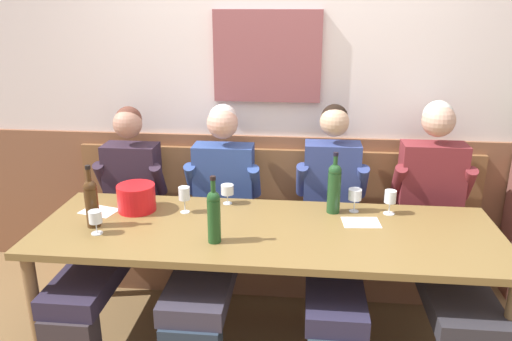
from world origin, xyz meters
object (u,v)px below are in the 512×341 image
(wall_bench, at_px, (274,245))
(wine_bottle_amber_mid, at_px, (214,214))
(wine_bottle_clear_water, at_px, (334,187))
(person_center_right_seat, at_px, (332,226))
(wine_glass_right_end, at_px, (227,190))
(ice_bucket, at_px, (136,198))
(wine_glass_center_front, at_px, (355,195))
(wine_glass_near_bucket, at_px, (184,194))
(wine_bottle_green_tall, at_px, (91,201))
(wine_glass_mid_right, at_px, (390,197))
(wine_glass_by_bottle, at_px, (95,218))
(dining_table, at_px, (267,240))
(person_right_seat, at_px, (441,227))
(person_center_left_seat, at_px, (115,218))
(person_left_seat, at_px, (215,221))

(wall_bench, bearing_deg, wine_bottle_amber_mid, -106.41)
(wine_bottle_clear_water, bearing_deg, person_center_right_seat, 83.61)
(wall_bench, distance_m, wine_glass_right_end, 0.70)
(ice_bucket, bearing_deg, wine_bottle_clear_water, 4.39)
(wine_glass_center_front, bearing_deg, wine_glass_near_bucket, -173.41)
(wine_bottle_green_tall, xyz_separation_m, wine_glass_mid_right, (1.67, 0.34, -0.05))
(wine_bottle_clear_water, xyz_separation_m, wine_glass_by_bottle, (-1.29, -0.43, -0.07))
(wine_bottle_green_tall, bearing_deg, wine_glass_center_front, 13.72)
(wall_bench, height_order, wine_glass_right_end, wall_bench)
(wine_bottle_green_tall, height_order, wine_glass_by_bottle, wine_bottle_green_tall)
(person_center_right_seat, distance_m, wine_bottle_amber_mid, 0.86)
(wine_bottle_clear_water, relative_size, wine_bottle_green_tall, 1.04)
(wall_bench, distance_m, wine_bottle_amber_mid, 1.10)
(wine_glass_near_bucket, bearing_deg, wine_glass_center_front, 6.59)
(dining_table, distance_m, wine_bottle_amber_mid, 0.39)
(person_right_seat, distance_m, wine_glass_near_bucket, 1.56)
(wine_bottle_green_tall, bearing_deg, person_center_left_seat, 94.81)
(person_right_seat, distance_m, wine_bottle_green_tall, 2.05)
(wine_bottle_green_tall, xyz_separation_m, wine_glass_right_end, (0.69, 0.40, -0.06))
(wine_bottle_green_tall, relative_size, wine_glass_mid_right, 2.44)
(ice_bucket, bearing_deg, person_center_left_seat, 146.63)
(wall_bench, distance_m, wine_glass_near_bucket, 0.92)
(wall_bench, height_order, wine_glass_by_bottle, wall_bench)
(wine_glass_center_front, height_order, wine_glass_mid_right, wine_glass_mid_right)
(dining_table, distance_m, person_left_seat, 0.47)
(wine_glass_by_bottle, bearing_deg, wine_glass_near_bucket, 39.20)
(dining_table, height_order, ice_bucket, ice_bucket)
(person_center_right_seat, xyz_separation_m, wine_bottle_amber_mid, (-0.64, -0.50, 0.27))
(dining_table, relative_size, person_center_right_seat, 1.97)
(ice_bucket, xyz_separation_m, wine_glass_center_front, (1.30, 0.11, 0.02))
(wine_bottle_clear_water, height_order, wine_glass_center_front, wine_bottle_clear_water)
(wine_bottle_amber_mid, height_order, wine_glass_right_end, wine_bottle_amber_mid)
(wine_glass_right_end, distance_m, wine_glass_center_front, 0.78)
(wall_bench, distance_m, wine_bottle_green_tall, 1.37)
(wine_bottle_amber_mid, bearing_deg, wine_glass_mid_right, 25.76)
(person_center_right_seat, distance_m, wine_glass_near_bucket, 0.92)
(person_center_left_seat, xyz_separation_m, person_left_seat, (0.65, 0.00, 0.01))
(person_center_right_seat, height_order, wine_bottle_green_tall, person_center_right_seat)
(person_right_seat, height_order, wine_bottle_green_tall, person_right_seat)
(wine_glass_right_end, xyz_separation_m, wine_glass_mid_right, (0.98, -0.06, 0.02))
(wine_bottle_green_tall, bearing_deg, person_right_seat, 11.11)
(wine_glass_right_end, relative_size, wine_glass_near_bucket, 0.77)
(dining_table, distance_m, wine_glass_right_end, 0.46)
(person_center_left_seat, height_order, person_left_seat, person_left_seat)
(person_left_seat, distance_m, person_right_seat, 1.38)
(person_center_left_seat, distance_m, wine_glass_mid_right, 1.72)
(wine_glass_center_front, xyz_separation_m, wine_glass_mid_right, (0.20, -0.01, 0.00))
(person_center_left_seat, bearing_deg, wine_glass_right_end, 2.11)
(dining_table, distance_m, wine_glass_center_front, 0.61)
(wine_bottle_amber_mid, distance_m, wine_glass_center_front, 0.90)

